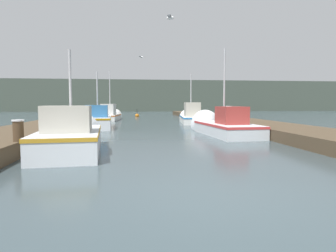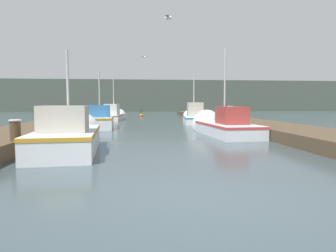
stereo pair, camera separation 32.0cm
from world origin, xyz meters
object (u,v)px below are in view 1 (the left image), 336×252
object	(u,v)px
mooring_piling_1	(229,118)
fishing_boat_0	(73,135)
mooring_piling_0	(19,139)
seagull_1	(142,57)
fishing_boat_3	(191,117)
channel_buoy	(137,116)
fishing_boat_1	(221,126)
fishing_boat_2	(98,120)
seagull_lead	(170,18)
fishing_boat_4	(111,115)

from	to	relation	value
mooring_piling_1	fishing_boat_0	bearing A→B (deg)	-138.51
mooring_piling_0	seagull_1	distance (m)	14.35
fishing_boat_3	channel_buoy	xyz separation A→B (m)	(-4.02, 10.84, -0.34)
fishing_boat_1	seagull_1	world-z (taller)	seagull_1
fishing_boat_1	seagull_1	size ratio (longest dim) A/B	11.68
fishing_boat_0	fishing_boat_3	world-z (taller)	fishing_boat_3
fishing_boat_2	mooring_piling_1	distance (m)	7.90
fishing_boat_1	mooring_piling_1	world-z (taller)	fishing_boat_1
mooring_piling_1	seagull_1	world-z (taller)	seagull_1
fishing_boat_3	mooring_piling_1	xyz separation A→B (m)	(0.91, -6.61, 0.22)
mooring_piling_1	seagull_lead	bearing A→B (deg)	-125.44
seagull_lead	fishing_boat_4	bearing A→B (deg)	31.08
fishing_boat_2	fishing_boat_4	distance (m)	8.95
fishing_boat_2	channel_buoy	distance (m)	15.45
fishing_boat_1	seagull_1	distance (m)	9.37
channel_buoy	mooring_piling_1	bearing A→B (deg)	-74.21
fishing_boat_4	fishing_boat_0	bearing A→B (deg)	-85.52
fishing_boat_0	channel_buoy	world-z (taller)	fishing_boat_0
fishing_boat_1	fishing_boat_3	bearing A→B (deg)	84.90
mooring_piling_0	mooring_piling_1	size ratio (longest dim) A/B	0.78
mooring_piling_0	channel_buoy	distance (m)	25.67
fishing_boat_4	mooring_piling_0	distance (m)	19.17
mooring_piling_1	seagull_1	xyz separation A→B (m)	(-4.76, 5.19, 4.12)
mooring_piling_0	mooring_piling_1	bearing A→B (deg)	42.96
fishing_boat_4	mooring_piling_0	xyz separation A→B (m)	(-1.13, -19.14, 0.09)
fishing_boat_3	channel_buoy	distance (m)	11.56
fishing_boat_1	seagull_lead	size ratio (longest dim) A/B	10.31
fishing_boat_4	seagull_1	distance (m)	7.86
fishing_boat_2	mooring_piling_1	bearing A→B (deg)	-19.82
seagull_lead	seagull_1	distance (m)	10.97
seagull_1	fishing_boat_3	bearing A→B (deg)	158.87
mooring_piling_1	fishing_boat_3	bearing A→B (deg)	97.88
fishing_boat_3	seagull_1	distance (m)	5.97
fishing_boat_1	mooring_piling_0	bearing A→B (deg)	-146.12
channel_buoy	seagull_lead	xyz separation A→B (m)	(0.84, -23.19, 4.39)
mooring_piling_0	fishing_boat_1	bearing A→B (deg)	37.68
fishing_boat_4	fishing_boat_2	bearing A→B (deg)	-86.57
seagull_lead	fishing_boat_3	bearing A→B (deg)	5.51
fishing_boat_4	seagull_lead	size ratio (longest dim) A/B	10.20
fishing_boat_1	fishing_boat_2	distance (m)	7.84
mooring_piling_0	seagull_lead	world-z (taller)	seagull_lead
seagull_1	fishing_boat_4	bearing A→B (deg)	-107.29
channel_buoy	seagull_lead	bearing A→B (deg)	-87.92
mooring_piling_0	fishing_boat_0	bearing A→B (deg)	50.90
fishing_boat_2	fishing_boat_3	world-z (taller)	fishing_boat_3
fishing_boat_0	channel_buoy	size ratio (longest dim) A/B	5.77
fishing_boat_1	channel_buoy	distance (m)	20.04
fishing_boat_0	mooring_piling_0	distance (m)	1.84
seagull_lead	channel_buoy	bearing A→B (deg)	22.01
fishing_boat_0	fishing_boat_3	xyz separation A→B (m)	(6.48, 13.15, 0.00)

